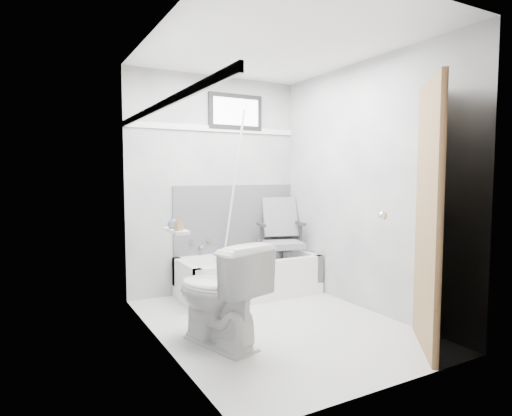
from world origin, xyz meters
TOP-DOWN VIEW (x-y plane):
  - floor at (0.00, 0.00)m, footprint 2.60×2.60m
  - ceiling at (0.00, 0.00)m, footprint 2.60×2.60m
  - wall_back at (0.00, 1.30)m, footprint 2.00×0.02m
  - wall_front at (0.00, -1.30)m, footprint 2.00×0.02m
  - wall_left at (-1.00, 0.00)m, footprint 0.02×2.60m
  - wall_right at (1.00, 0.00)m, footprint 0.02×2.60m
  - bathtub at (0.23, 0.93)m, footprint 1.50×0.70m
  - office_chair at (0.68, 0.98)m, footprint 0.66×0.66m
  - toilet at (-0.62, -0.18)m, footprint 0.67×0.91m
  - door at (0.98, -1.28)m, footprint 0.78×0.78m
  - window at (0.25, 1.29)m, footprint 0.66×0.04m
  - backerboard at (0.25, 1.29)m, footprint 1.50×0.02m
  - trim_back at (0.00, 1.29)m, footprint 2.00×0.02m
  - trim_left at (-0.99, 0.00)m, footprint 0.02×2.60m
  - pole at (0.09, 1.06)m, footprint 0.02×0.62m
  - shelf at (-0.93, -0.13)m, footprint 0.10×0.32m
  - soap_bottle_a at (-0.94, -0.21)m, footprint 0.06×0.06m
  - soap_bottle_b at (-0.94, -0.07)m, footprint 0.10×0.10m
  - faucet at (-0.20, 1.27)m, footprint 0.26×0.10m

SIDE VIEW (x-z plane):
  - floor at x=0.00m, z-range 0.00..0.00m
  - bathtub at x=0.23m, z-range 0.00..0.42m
  - toilet at x=-0.62m, z-range 0.00..0.79m
  - faucet at x=-0.20m, z-range 0.47..0.63m
  - office_chair at x=0.68m, z-range 0.12..1.05m
  - backerboard at x=0.25m, z-range 0.41..1.19m
  - shelf at x=-0.93m, z-range 0.89..0.91m
  - soap_bottle_b at x=-0.94m, z-range 0.91..1.01m
  - soap_bottle_a at x=-0.94m, z-range 0.91..1.02m
  - door at x=0.98m, z-range 0.00..2.00m
  - pole at x=0.09m, z-range 0.12..1.98m
  - wall_back at x=0.00m, z-range 0.00..2.40m
  - wall_front at x=0.00m, z-range 0.00..2.40m
  - wall_left at x=-1.00m, z-range 0.00..2.40m
  - wall_right at x=1.00m, z-range 0.00..2.40m
  - trim_back at x=0.00m, z-range 1.79..1.85m
  - trim_left at x=-0.99m, z-range 1.79..1.85m
  - window at x=0.25m, z-range 1.82..2.22m
  - ceiling at x=0.00m, z-range 2.40..2.40m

